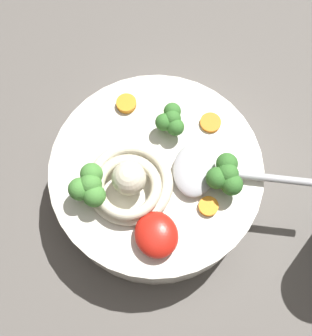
# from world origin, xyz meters

# --- Properties ---
(table_slab) EXTENTS (1.24, 1.24, 0.03)m
(table_slab) POSITION_xyz_m (0.00, 0.00, 0.01)
(table_slab) COLOR #5B5651
(table_slab) RESTS_ON ground
(soup_bowl) EXTENTS (0.23, 0.23, 0.07)m
(soup_bowl) POSITION_xyz_m (0.02, -0.01, 0.06)
(soup_bowl) COLOR silver
(soup_bowl) RESTS_ON table_slab
(noodle_pile) EXTENTS (0.10, 0.10, 0.04)m
(noodle_pile) POSITION_xyz_m (0.03, -0.04, 0.11)
(noodle_pile) COLOR beige
(noodle_pile) RESTS_ON soup_bowl
(soup_spoon) EXTENTS (0.11, 0.17, 0.02)m
(soup_spoon) POSITION_xyz_m (0.04, 0.04, 0.10)
(soup_spoon) COLOR #B7B7BC
(soup_spoon) RESTS_ON soup_bowl
(chili_sauce_dollop) EXTENTS (0.05, 0.04, 0.02)m
(chili_sauce_dollop) POSITION_xyz_m (0.08, -0.03, 0.11)
(chili_sauce_dollop) COLOR red
(chili_sauce_dollop) RESTS_ON soup_bowl
(broccoli_floret_rear) EXTENTS (0.04, 0.03, 0.03)m
(broccoli_floret_rear) POSITION_xyz_m (-0.02, 0.03, 0.11)
(broccoli_floret_rear) COLOR #7A9E60
(broccoli_floret_rear) RESTS_ON soup_bowl
(broccoli_floret_front) EXTENTS (0.04, 0.04, 0.04)m
(broccoli_floret_front) POSITION_xyz_m (0.02, -0.08, 0.12)
(broccoli_floret_front) COLOR #7A9E60
(broccoli_floret_front) RESTS_ON soup_bowl
(broccoli_floret_left) EXTENTS (0.04, 0.04, 0.03)m
(broccoli_floret_left) POSITION_xyz_m (0.05, 0.05, 0.12)
(broccoli_floret_left) COLOR #7A9E60
(broccoli_floret_left) RESTS_ON soup_bowl
(carrot_slice_center) EXTENTS (0.02, 0.02, 0.01)m
(carrot_slice_center) POSITION_xyz_m (0.07, 0.03, 0.10)
(carrot_slice_center) COLOR orange
(carrot_slice_center) RESTS_ON soup_bowl
(carrot_slice_near_spoon) EXTENTS (0.02, 0.02, 0.01)m
(carrot_slice_near_spoon) POSITION_xyz_m (-0.07, -0.01, 0.10)
(carrot_slice_near_spoon) COLOR orange
(carrot_slice_near_spoon) RESTS_ON soup_bowl
(carrot_slice_extra_a) EXTENTS (0.02, 0.02, 0.00)m
(carrot_slice_extra_a) POSITION_xyz_m (-0.01, 0.07, 0.10)
(carrot_slice_extra_a) COLOR orange
(carrot_slice_extra_a) RESTS_ON soup_bowl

